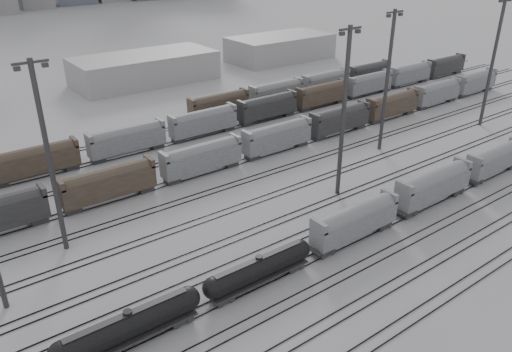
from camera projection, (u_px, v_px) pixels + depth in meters
ground at (374, 235)px, 70.46m from camera, size 900.00×900.00×0.00m
tracks at (294, 189)px, 83.09m from camera, size 220.00×71.50×0.16m
tank_car_a at (129, 326)px, 50.72m from camera, size 16.33×2.72×4.03m
tank_car_b at (259, 269)px, 59.66m from camera, size 15.47×2.58×3.82m
hopper_car_a at (355, 220)px, 68.06m from camera, size 14.38×2.86×5.14m
hopper_car_b at (434, 184)px, 77.37m from camera, size 15.38×3.06×5.50m
hopper_car_c at (495, 159)px, 86.98m from camera, size 14.10×2.80×5.04m
light_mast_b at (49, 156)px, 61.64m from camera, size 4.11×0.66×25.70m
light_mast_c at (344, 110)px, 75.89m from camera, size 4.30×0.69×26.85m
light_mast_d at (387, 79)px, 92.95m from camera, size 4.26×0.68×26.65m
light_mast_e at (493, 59)px, 105.48m from camera, size 4.42×0.71×27.62m
bg_string_near at (277, 138)px, 96.70m from camera, size 151.00×3.00×5.60m
bg_string_mid at (267, 108)px, 113.65m from camera, size 151.00×3.00×5.60m
bg_string_far at (302, 88)px, 128.85m from camera, size 66.00×3.00×5.60m
warehouse_mid at (145, 68)px, 142.85m from camera, size 40.00×18.00×8.00m
warehouse_right at (280, 48)px, 169.72m from camera, size 35.00×18.00×8.00m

